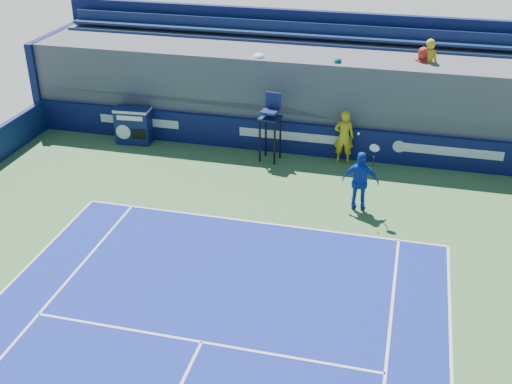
% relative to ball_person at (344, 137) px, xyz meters
% --- Properties ---
extents(ball_person, '(0.75, 0.53, 1.95)m').
position_rel_ball_person_xyz_m(ball_person, '(0.00, 0.00, 0.00)').
color(ball_person, gold).
rests_on(ball_person, apron).
extents(back_hoarding, '(20.40, 0.21, 1.20)m').
position_rel_ball_person_xyz_m(back_hoarding, '(-1.88, 0.33, -0.38)').
color(back_hoarding, '#0C1347').
rests_on(back_hoarding, ground).
extents(match_clock, '(1.37, 0.82, 1.40)m').
position_rel_ball_person_xyz_m(match_clock, '(-7.94, -0.14, -0.24)').
color(match_clock, '#0F1A4D').
rests_on(match_clock, ground).
extents(umpire_chair, '(0.80, 0.80, 2.48)m').
position_rel_ball_person_xyz_m(umpire_chair, '(-2.56, -0.42, 0.54)').
color(umpire_chair, black).
rests_on(umpire_chair, ground).
extents(tennis_player, '(1.13, 0.47, 2.57)m').
position_rel_ball_person_xyz_m(tennis_player, '(0.92, -3.30, -0.01)').
color(tennis_player, '#1541AD').
rests_on(tennis_player, apron).
extents(stadium_seating, '(21.00, 4.05, 4.40)m').
position_rel_ball_person_xyz_m(stadium_seating, '(-1.84, 2.38, 0.86)').
color(stadium_seating, '#55555A').
rests_on(stadium_seating, ground).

